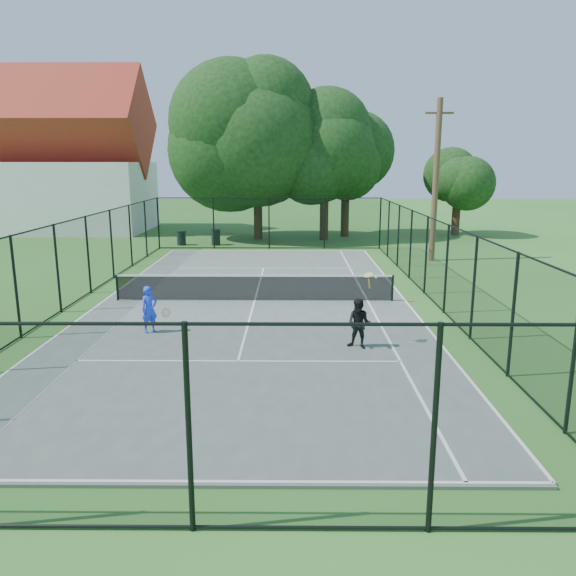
{
  "coord_description": "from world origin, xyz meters",
  "views": [
    {
      "loc": [
        1.37,
        -19.83,
        4.97
      ],
      "look_at": [
        1.24,
        -3.0,
        1.2
      ],
      "focal_mm": 35.0,
      "sensor_mm": 36.0,
      "label": 1
    }
  ],
  "objects_px": {
    "trash_bin_right": "(216,237)",
    "player_blue": "(150,309)",
    "tennis_net": "(255,287)",
    "player_black": "(359,323)",
    "utility_pole": "(436,180)",
    "trash_bin_left": "(181,238)"
  },
  "relations": [
    {
      "from": "trash_bin_right",
      "to": "player_blue",
      "type": "bearing_deg",
      "value": -88.38
    },
    {
      "from": "tennis_net",
      "to": "trash_bin_right",
      "type": "xyz_separation_m",
      "value": [
        -3.35,
        14.49,
        -0.08
      ]
    },
    {
      "from": "player_black",
      "to": "tennis_net",
      "type": "bearing_deg",
      "value": 120.8
    },
    {
      "from": "trash_bin_right",
      "to": "utility_pole",
      "type": "height_order",
      "value": "utility_pole"
    },
    {
      "from": "tennis_net",
      "to": "player_blue",
      "type": "height_order",
      "value": "player_blue"
    },
    {
      "from": "player_blue",
      "to": "trash_bin_right",
      "type": "bearing_deg",
      "value": 91.62
    },
    {
      "from": "trash_bin_right",
      "to": "player_blue",
      "type": "height_order",
      "value": "player_blue"
    },
    {
      "from": "trash_bin_left",
      "to": "player_black",
      "type": "relative_size",
      "value": 0.44
    },
    {
      "from": "player_blue",
      "to": "player_black",
      "type": "bearing_deg",
      "value": -13.09
    },
    {
      "from": "tennis_net",
      "to": "trash_bin_left",
      "type": "height_order",
      "value": "tennis_net"
    },
    {
      "from": "trash_bin_left",
      "to": "player_black",
      "type": "bearing_deg",
      "value": -66.41
    },
    {
      "from": "trash_bin_right",
      "to": "player_blue",
      "type": "distance_m",
      "value": 18.42
    },
    {
      "from": "tennis_net",
      "to": "utility_pole",
      "type": "bearing_deg",
      "value": 46.3
    },
    {
      "from": "trash_bin_right",
      "to": "player_black",
      "type": "distance_m",
      "value": 20.85
    },
    {
      "from": "utility_pole",
      "to": "trash_bin_left",
      "type": "bearing_deg",
      "value": 158.79
    },
    {
      "from": "player_blue",
      "to": "tennis_net",
      "type": "bearing_deg",
      "value": 54.2
    },
    {
      "from": "trash_bin_left",
      "to": "trash_bin_right",
      "type": "relative_size",
      "value": 0.89
    },
    {
      "from": "trash_bin_left",
      "to": "player_blue",
      "type": "height_order",
      "value": "player_blue"
    },
    {
      "from": "trash_bin_left",
      "to": "utility_pole",
      "type": "xyz_separation_m",
      "value": [
        14.07,
        -5.46,
        3.66
      ]
    },
    {
      "from": "utility_pole",
      "to": "player_blue",
      "type": "height_order",
      "value": "utility_pole"
    },
    {
      "from": "trash_bin_right",
      "to": "utility_pole",
      "type": "distance_m",
      "value": 13.63
    },
    {
      "from": "trash_bin_right",
      "to": "player_black",
      "type": "relative_size",
      "value": 0.49
    }
  ]
}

